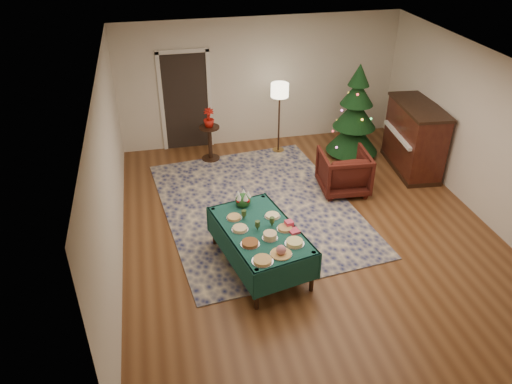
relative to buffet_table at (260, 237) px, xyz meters
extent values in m
plane|color=#593319|center=(0.98, 0.82, -0.54)|extent=(7.00, 7.00, 0.00)
plane|color=white|center=(0.98, 0.82, 2.16)|extent=(7.00, 7.00, 0.00)
plane|color=beige|center=(0.98, 4.32, 0.81)|extent=(6.00, 0.00, 6.00)
plane|color=beige|center=(0.98, -2.68, 0.81)|extent=(6.00, 0.00, 6.00)
plane|color=beige|center=(-2.02, 0.82, 0.81)|extent=(0.00, 7.00, 7.00)
plane|color=beige|center=(3.98, 0.82, 0.81)|extent=(0.00, 7.00, 7.00)
cube|color=black|center=(-0.62, 4.30, 0.48)|extent=(0.92, 0.02, 2.04)
cube|color=silver|center=(-1.12, 4.29, 0.51)|extent=(0.08, 0.04, 2.14)
cube|color=silver|center=(-0.12, 4.29, 0.51)|extent=(0.08, 0.04, 2.14)
cube|color=silver|center=(-0.62, 4.29, 1.56)|extent=(1.08, 0.04, 0.08)
cube|color=#131947|center=(0.32, 1.59, -0.53)|extent=(3.66, 4.54, 0.02)
cylinder|color=black|center=(-0.24, -0.86, -0.20)|extent=(0.06, 0.06, 0.68)
cylinder|color=black|center=(-0.58, 0.67, -0.20)|extent=(0.06, 0.06, 0.68)
cylinder|color=black|center=(0.58, -0.67, -0.20)|extent=(0.06, 0.06, 0.68)
cylinder|color=black|center=(0.24, 0.86, -0.20)|extent=(0.06, 0.06, 0.68)
cube|color=#113E38|center=(0.00, 0.00, 0.12)|extent=(1.34, 1.89, 0.04)
cube|color=#113E38|center=(-0.18, 0.83, -0.08)|extent=(1.00, 0.25, 0.42)
cube|color=#113E38|center=(0.18, -0.83, -0.08)|extent=(1.00, 0.25, 0.42)
cube|color=#113E38|center=(0.48, 0.11, -0.08)|extent=(0.41, 1.70, 0.42)
cube|color=#113E38|center=(-0.48, -0.11, -0.08)|extent=(0.41, 1.70, 0.42)
cylinder|color=silver|center=(-0.13, -0.72, 0.14)|extent=(0.29, 0.29, 0.01)
cylinder|color=tan|center=(-0.13, -0.72, 0.16)|extent=(0.25, 0.25, 0.03)
cylinder|color=silver|center=(0.14, -0.63, 0.14)|extent=(0.30, 0.30, 0.01)
sphere|color=#CC727A|center=(0.14, -0.63, 0.21)|extent=(0.14, 0.14, 0.14)
cylinder|color=silver|center=(0.38, -0.44, 0.14)|extent=(0.27, 0.27, 0.01)
cylinder|color=#D8D172|center=(0.38, -0.44, 0.17)|extent=(0.23, 0.23, 0.05)
cylinder|color=silver|center=(-0.22, -0.32, 0.14)|extent=(0.27, 0.27, 0.01)
cylinder|color=brown|center=(-0.22, -0.32, 0.16)|extent=(0.23, 0.23, 0.04)
cylinder|color=silver|center=(0.08, -0.25, 0.14)|extent=(0.22, 0.22, 0.01)
cylinder|color=tan|center=(0.08, -0.25, 0.19)|extent=(0.19, 0.19, 0.08)
cylinder|color=silver|center=(0.34, -0.08, 0.14)|extent=(0.24, 0.24, 0.01)
cylinder|color=#B2844C|center=(0.34, -0.08, 0.16)|extent=(0.20, 0.20, 0.03)
cylinder|color=silver|center=(-0.29, 0.04, 0.14)|extent=(0.25, 0.25, 0.01)
cylinder|color=#D8BF7F|center=(-0.29, 0.04, 0.16)|extent=(0.21, 0.21, 0.04)
cylinder|color=silver|center=(0.25, 0.27, 0.14)|extent=(0.24, 0.24, 0.01)
cylinder|color=#F2EACC|center=(0.25, 0.27, 0.16)|extent=(0.20, 0.20, 0.03)
cylinder|color=silver|center=(-0.32, 0.35, 0.14)|extent=(0.23, 0.23, 0.01)
cylinder|color=tan|center=(-0.32, 0.35, 0.16)|extent=(0.20, 0.20, 0.03)
cone|color=#2D471E|center=(-0.18, 0.29, 0.17)|extent=(0.06, 0.06, 0.08)
cylinder|color=#2D471E|center=(-0.18, 0.29, 0.25)|extent=(0.07, 0.07, 0.08)
cone|color=#2D471E|center=(0.18, 0.02, 0.17)|extent=(0.06, 0.06, 0.08)
cylinder|color=#2D471E|center=(0.18, 0.02, 0.25)|extent=(0.07, 0.07, 0.08)
cone|color=#2D471E|center=(-0.05, -0.02, 0.17)|extent=(0.06, 0.06, 0.08)
cylinder|color=#2D471E|center=(-0.05, -0.02, 0.25)|extent=(0.07, 0.07, 0.08)
cube|color=#DA3C57|center=(0.45, -0.18, 0.15)|extent=(0.16, 0.16, 0.04)
cube|color=#D73B5B|center=(0.42, -0.02, 0.18)|extent=(0.13, 0.13, 0.09)
sphere|color=#1E4C1E|center=(-0.12, 0.67, 0.22)|extent=(0.23, 0.23, 0.23)
cone|color=white|center=(-0.04, 0.67, 0.33)|extent=(0.09, 0.09, 0.11)
cone|color=white|center=(-0.09, 0.74, 0.33)|extent=(0.09, 0.09, 0.11)
cone|color=white|center=(-0.18, 0.71, 0.33)|extent=(0.09, 0.09, 0.11)
cone|color=white|center=(-0.18, 0.62, 0.33)|extent=(0.09, 0.09, 0.11)
cone|color=white|center=(-0.09, 0.59, 0.33)|extent=(0.09, 0.09, 0.11)
sphere|color=#B20C0F|center=(-0.04, 0.72, 0.26)|extent=(0.06, 0.06, 0.06)
sphere|color=#B20C0F|center=(-0.18, 0.75, 0.26)|extent=(0.06, 0.06, 0.06)
sphere|color=#B20C0F|center=(-0.20, 0.61, 0.26)|extent=(0.06, 0.06, 0.06)
sphere|color=#B20C0F|center=(-0.06, 0.58, 0.26)|extent=(0.06, 0.06, 0.06)
imported|color=#3E130D|center=(1.99, 1.82, -0.10)|extent=(0.91, 0.86, 0.88)
cylinder|color=#A57F3F|center=(1.24, 3.68, -0.53)|extent=(0.26, 0.26, 0.03)
cylinder|color=black|center=(1.24, 3.68, 0.14)|extent=(0.04, 0.04, 1.37)
cylinder|color=#FFEABF|center=(1.24, 3.68, 0.82)|extent=(0.36, 0.36, 0.27)
cylinder|color=black|center=(-0.24, 3.59, -0.52)|extent=(0.37, 0.37, 0.04)
cylinder|color=black|center=(-0.24, 3.59, -0.18)|extent=(0.08, 0.08, 0.68)
cylinder|color=black|center=(-0.24, 3.59, 0.18)|extent=(0.41, 0.41, 0.03)
imported|color=#B7160D|center=(-0.24, 3.59, 0.31)|extent=(0.22, 0.39, 0.22)
cylinder|color=black|center=(2.72, 3.19, -0.46)|extent=(0.12, 0.12, 0.16)
cone|color=black|center=(2.72, 3.19, -0.10)|extent=(1.28, 1.28, 0.69)
cone|color=black|center=(2.72, 3.19, 0.39)|extent=(1.05, 1.05, 0.59)
cone|color=black|center=(2.72, 3.19, 0.83)|extent=(0.79, 0.79, 0.49)
cone|color=black|center=(2.72, 3.19, 1.20)|extent=(0.51, 0.51, 0.44)
cube|color=black|center=(3.63, 2.34, -0.50)|extent=(0.82, 1.60, 0.09)
cube|color=black|center=(3.63, 2.34, 0.13)|extent=(0.79, 1.58, 1.26)
cube|color=black|center=(3.63, 2.34, 0.79)|extent=(0.84, 1.63, 0.05)
cube|color=white|center=(3.31, 2.37, 0.22)|extent=(0.25, 1.31, 0.07)
camera|label=1|loc=(-1.31, -5.67, 4.30)|focal=35.00mm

